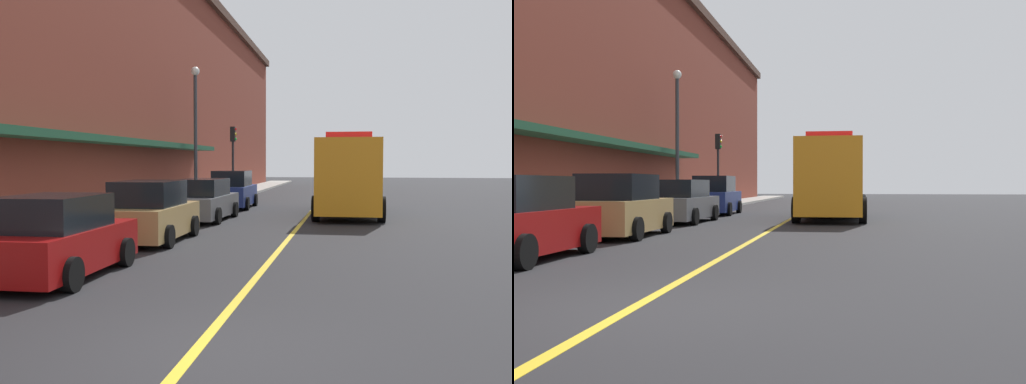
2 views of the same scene
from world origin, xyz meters
TOP-DOWN VIEW (x-y plane):
  - ground_plane at (0.00, 25.00)m, footprint 112.00×112.00m
  - sidewalk_left at (-6.20, 25.00)m, footprint 2.40×70.00m
  - lane_center_stripe at (0.00, 25.00)m, footprint 0.16×70.00m
  - brick_building_left at (-14.23, 24.00)m, footprint 14.84×64.00m
  - parked_car_0 at (-3.94, 4.03)m, footprint 2.06×4.21m
  - parked_car_1 at (-3.90, 9.40)m, footprint 2.09×4.29m
  - parked_car_2 at (-3.88, 15.63)m, footprint 1.99×4.87m
  - parked_car_3 at (-4.05, 21.91)m, footprint 2.14×4.62m
  - utility_truck at (1.77, 18.99)m, footprint 2.88×8.66m
  - parking_meter_0 at (-5.35, 18.65)m, footprint 0.14×0.18m
  - parking_meter_1 at (-5.35, 18.61)m, footprint 0.14×0.18m
  - street_lamp_left at (-5.95, 21.86)m, footprint 0.44×0.44m
  - traffic_light_near at (-5.29, 28.05)m, footprint 0.38×0.36m

SIDE VIEW (x-z plane):
  - ground_plane at x=0.00m, z-range 0.00..0.00m
  - lane_center_stripe at x=0.00m, z-range 0.00..0.01m
  - sidewalk_left at x=-6.20m, z-range 0.00..0.15m
  - parked_car_2 at x=-3.88m, z-range -0.05..1.60m
  - parked_car_0 at x=-3.94m, z-range -0.05..1.61m
  - parked_car_1 at x=-3.90m, z-range -0.06..1.71m
  - parked_car_3 at x=-4.05m, z-range -0.07..1.81m
  - parking_meter_0 at x=-5.35m, z-range 0.39..1.72m
  - parking_meter_1 at x=-5.35m, z-range 0.39..1.72m
  - utility_truck at x=1.77m, z-range -0.08..3.38m
  - traffic_light_near at x=-5.29m, z-range 1.01..5.31m
  - street_lamp_left at x=-5.95m, z-range 0.93..7.87m
  - brick_building_left at x=-14.23m, z-range 0.01..13.15m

